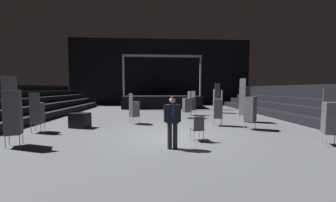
# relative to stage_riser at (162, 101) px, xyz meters

# --- Properties ---
(ground_plane) EXTENTS (22.00, 30.00, 0.10)m
(ground_plane) POSITION_rel_stage_riser_xyz_m (0.00, -11.38, -0.71)
(ground_plane) COLOR #515459
(arena_end_wall) EXTENTS (22.00, 0.30, 8.00)m
(arena_end_wall) POSITION_rel_stage_riser_xyz_m (0.00, 3.62, 3.34)
(arena_end_wall) COLOR black
(arena_end_wall) RESTS_ON ground_plane
(stage_riser) EXTENTS (7.83, 3.49, 5.17)m
(stage_riser) POSITION_rel_stage_riser_xyz_m (0.00, 0.00, 0.00)
(stage_riser) COLOR black
(stage_riser) RESTS_ON ground_plane
(man_with_tie) EXTENTS (0.57, 0.26, 1.73)m
(man_with_tie) POSITION_rel_stage_riser_xyz_m (0.00, -13.13, 0.32)
(man_with_tie) COLOR black
(man_with_tie) RESTS_ON ground_plane
(chair_stack_front_left) EXTENTS (0.59, 0.59, 2.56)m
(chair_stack_front_left) POSITION_rel_stage_riser_xyz_m (4.66, -8.50, 0.62)
(chair_stack_front_left) COLOR #B2B5BA
(chair_stack_front_left) RESTS_ON ground_plane
(chair_stack_front_right) EXTENTS (0.53, 0.53, 1.88)m
(chair_stack_front_right) POSITION_rel_stage_riser_xyz_m (2.72, -9.55, 0.28)
(chair_stack_front_right) COLOR #B2B5BA
(chair_stack_front_right) RESTS_ON ground_plane
(chair_stack_mid_left) EXTENTS (0.62, 0.62, 2.05)m
(chair_stack_mid_left) POSITION_rel_stage_riser_xyz_m (3.97, -10.50, 0.36)
(chair_stack_mid_left) COLOR #B2B5BA
(chair_stack_mid_left) RESTS_ON ground_plane
(chair_stack_mid_right) EXTENTS (0.61, 0.61, 1.71)m
(chair_stack_mid_right) POSITION_rel_stage_riser_xyz_m (-1.79, -8.74, 0.20)
(chair_stack_mid_right) COLOR #B2B5BA
(chair_stack_mid_right) RESTS_ON ground_plane
(chair_stack_mid_centre) EXTENTS (0.45, 0.45, 2.39)m
(chair_stack_mid_centre) POSITION_rel_stage_riser_xyz_m (4.32, -4.44, 0.53)
(chair_stack_mid_centre) COLOR #B2B5BA
(chair_stack_mid_centre) RESTS_ON ground_plane
(chair_stack_rear_left) EXTENTS (0.61, 0.61, 1.79)m
(chair_stack_rear_left) POSITION_rel_stage_riser_xyz_m (2.01, -5.73, 0.24)
(chair_stack_rear_left) COLOR #B2B5BA
(chair_stack_rear_left) RESTS_ON ground_plane
(chair_stack_rear_right) EXTENTS (0.50, 0.50, 1.79)m
(chair_stack_rear_right) POSITION_rel_stage_riser_xyz_m (-5.89, -10.49, 0.24)
(chair_stack_rear_right) COLOR #B2B5BA
(chair_stack_rear_right) RESTS_ON ground_plane
(chair_stack_rear_centre) EXTENTS (0.58, 0.58, 2.39)m
(chair_stack_rear_centre) POSITION_rel_stage_riser_xyz_m (-5.39, -12.53, 0.53)
(chair_stack_rear_centre) COLOR #B2B5BA
(chair_stack_rear_centre) RESTS_ON ground_plane
(chair_stack_aisle_left) EXTENTS (0.59, 0.59, 1.96)m
(chair_stack_aisle_left) POSITION_rel_stage_riser_xyz_m (5.50, -13.08, 0.32)
(chair_stack_aisle_left) COLOR #B2B5BA
(chair_stack_aisle_left) RESTS_ON ground_plane
(chair_stack_aisle_right) EXTENTS (0.54, 0.54, 1.79)m
(chair_stack_aisle_right) POSITION_rel_stage_riser_xyz_m (1.47, -6.93, 0.24)
(chair_stack_aisle_right) COLOR #B2B5BA
(chair_stack_aisle_right) RESTS_ON ground_plane
(equipment_road_case) EXTENTS (1.03, 0.83, 0.74)m
(equipment_road_case) POSITION_rel_stage_riser_xyz_m (-4.40, -9.61, -0.29)
(equipment_road_case) COLOR black
(equipment_road_case) RESTS_ON ground_plane
(loose_chair_near_man) EXTENTS (0.51, 0.51, 0.95)m
(loose_chair_near_man) POSITION_rel_stage_riser_xyz_m (1.02, -12.27, -0.13)
(loose_chair_near_man) COLOR #B2B5BA
(loose_chair_near_man) RESTS_ON ground_plane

